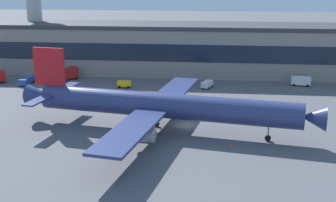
{
  "coord_description": "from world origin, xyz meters",
  "views": [
    {
      "loc": [
        5.65,
        -85.73,
        29.42
      ],
      "look_at": [
        -3.57,
        0.08,
        5.0
      ],
      "focal_mm": 47.68,
      "sensor_mm": 36.0,
      "label": 1
    }
  ],
  "objects_px": {
    "belt_loader": "(27,80)",
    "traffic_cone_0": "(231,145)",
    "crew_van": "(301,81)",
    "follow_me_car": "(207,84)",
    "baggage_tug": "(124,84)",
    "airliner": "(161,105)",
    "stair_truck": "(68,73)",
    "control_tower": "(34,6)"
  },
  "relations": [
    {
      "from": "baggage_tug",
      "to": "stair_truck",
      "type": "distance_m",
      "value": 19.8
    },
    {
      "from": "control_tower",
      "to": "stair_truck",
      "type": "xyz_separation_m",
      "value": [
        15.52,
        -16.61,
        -17.94
      ]
    },
    {
      "from": "traffic_cone_0",
      "to": "control_tower",
      "type": "bearing_deg",
      "value": 133.45
    },
    {
      "from": "follow_me_car",
      "to": "traffic_cone_0",
      "type": "xyz_separation_m",
      "value": [
        5.3,
        -42.58,
        -0.8
      ]
    },
    {
      "from": "control_tower",
      "to": "crew_van",
      "type": "xyz_separation_m",
      "value": [
        81.66,
        -16.95,
        -18.46
      ]
    },
    {
      "from": "belt_loader",
      "to": "airliner",
      "type": "bearing_deg",
      "value": -39.19
    },
    {
      "from": "airliner",
      "to": "control_tower",
      "type": "xyz_separation_m",
      "value": [
        -47.95,
        57.67,
        14.75
      ]
    },
    {
      "from": "belt_loader",
      "to": "traffic_cone_0",
      "type": "relative_size",
      "value": 10.93
    },
    {
      "from": "crew_van",
      "to": "traffic_cone_0",
      "type": "bearing_deg",
      "value": -112.97
    },
    {
      "from": "baggage_tug",
      "to": "follow_me_car",
      "type": "relative_size",
      "value": 0.77
    },
    {
      "from": "airliner",
      "to": "traffic_cone_0",
      "type": "xyz_separation_m",
      "value": [
        13.43,
        -7.13,
        -4.88
      ]
    },
    {
      "from": "belt_loader",
      "to": "crew_van",
      "type": "relative_size",
      "value": 1.17
    },
    {
      "from": "baggage_tug",
      "to": "crew_van",
      "type": "bearing_deg",
      "value": 8.53
    },
    {
      "from": "baggage_tug",
      "to": "belt_loader",
      "type": "distance_m",
      "value": 27.81
    },
    {
      "from": "stair_truck",
      "to": "airliner",
      "type": "bearing_deg",
      "value": -51.7
    },
    {
      "from": "baggage_tug",
      "to": "belt_loader",
      "type": "height_order",
      "value": "belt_loader"
    },
    {
      "from": "airliner",
      "to": "follow_me_car",
      "type": "xyz_separation_m",
      "value": [
        8.13,
        35.46,
        -4.08
      ]
    },
    {
      "from": "baggage_tug",
      "to": "crew_van",
      "type": "xyz_separation_m",
      "value": [
        47.84,
        7.18,
        0.37
      ]
    },
    {
      "from": "control_tower",
      "to": "belt_loader",
      "type": "bearing_deg",
      "value": -75.63
    },
    {
      "from": "follow_me_car",
      "to": "crew_van",
      "type": "xyz_separation_m",
      "value": [
        25.58,
        5.26,
        0.37
      ]
    },
    {
      "from": "follow_me_car",
      "to": "stair_truck",
      "type": "height_order",
      "value": "stair_truck"
    },
    {
      "from": "traffic_cone_0",
      "to": "belt_loader",
      "type": "bearing_deg",
      "value": 143.27
    },
    {
      "from": "belt_loader",
      "to": "follow_me_car",
      "type": "bearing_deg",
      "value": 1.45
    },
    {
      "from": "airliner",
      "to": "baggage_tug",
      "type": "height_order",
      "value": "airliner"
    },
    {
      "from": "baggage_tug",
      "to": "belt_loader",
      "type": "bearing_deg",
      "value": 178.65
    },
    {
      "from": "follow_me_car",
      "to": "traffic_cone_0",
      "type": "distance_m",
      "value": 42.92
    },
    {
      "from": "airliner",
      "to": "belt_loader",
      "type": "height_order",
      "value": "airliner"
    },
    {
      "from": "airliner",
      "to": "baggage_tug",
      "type": "bearing_deg",
      "value": 112.85
    },
    {
      "from": "baggage_tug",
      "to": "traffic_cone_0",
      "type": "relative_size",
      "value": 6.26
    },
    {
      "from": "traffic_cone_0",
      "to": "baggage_tug",
      "type": "bearing_deg",
      "value": 124.13
    },
    {
      "from": "belt_loader",
      "to": "follow_me_car",
      "type": "relative_size",
      "value": 1.34
    },
    {
      "from": "belt_loader",
      "to": "crew_van",
      "type": "xyz_separation_m",
      "value": [
        75.64,
        6.52,
        0.31
      ]
    },
    {
      "from": "baggage_tug",
      "to": "airliner",
      "type": "bearing_deg",
      "value": -67.15
    },
    {
      "from": "baggage_tug",
      "to": "stair_truck",
      "type": "xyz_separation_m",
      "value": [
        -18.3,
        7.53,
        0.89
      ]
    },
    {
      "from": "control_tower",
      "to": "belt_loader",
      "type": "relative_size",
      "value": 4.99
    },
    {
      "from": "traffic_cone_0",
      "to": "stair_truck",
      "type": "bearing_deg",
      "value": 133.58
    },
    {
      "from": "follow_me_car",
      "to": "traffic_cone_0",
      "type": "relative_size",
      "value": 8.17
    },
    {
      "from": "belt_loader",
      "to": "traffic_cone_0",
      "type": "height_order",
      "value": "belt_loader"
    },
    {
      "from": "airliner",
      "to": "follow_me_car",
      "type": "bearing_deg",
      "value": 77.08
    },
    {
      "from": "stair_truck",
      "to": "follow_me_car",
      "type": "bearing_deg",
      "value": -7.86
    },
    {
      "from": "crew_van",
      "to": "control_tower",
      "type": "bearing_deg",
      "value": 168.27
    },
    {
      "from": "stair_truck",
      "to": "traffic_cone_0",
      "type": "bearing_deg",
      "value": -46.42
    }
  ]
}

